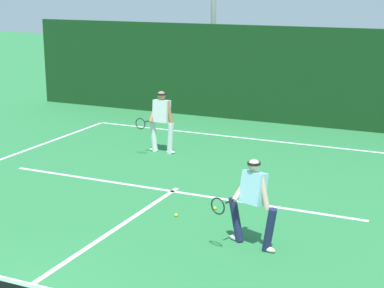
{
  "coord_description": "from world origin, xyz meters",
  "views": [
    {
      "loc": [
        5.7,
        -5.2,
        4.36
      ],
      "look_at": [
        0.3,
        6.54,
        1.0
      ],
      "focal_mm": 58.21,
      "sensor_mm": 36.0,
      "label": 1
    }
  ],
  "objects_px": {
    "player_near": "(252,199)",
    "tennis_ball_extra": "(176,215)",
    "player_far": "(161,119)",
    "tennis_ball": "(215,208)"
  },
  "relations": [
    {
      "from": "player_near",
      "to": "tennis_ball_extra",
      "type": "height_order",
      "value": "player_near"
    },
    {
      "from": "player_near",
      "to": "tennis_ball_extra",
      "type": "xyz_separation_m",
      "value": [
        -1.77,
        0.69,
        -0.81
      ]
    },
    {
      "from": "tennis_ball",
      "to": "tennis_ball_extra",
      "type": "bearing_deg",
      "value": -129.01
    },
    {
      "from": "player_near",
      "to": "player_far",
      "type": "bearing_deg",
      "value": -30.84
    },
    {
      "from": "player_near",
      "to": "tennis_ball",
      "type": "height_order",
      "value": "player_near"
    },
    {
      "from": "player_far",
      "to": "tennis_ball_extra",
      "type": "height_order",
      "value": "player_far"
    },
    {
      "from": "player_far",
      "to": "tennis_ball",
      "type": "height_order",
      "value": "player_far"
    },
    {
      "from": "player_far",
      "to": "tennis_ball",
      "type": "distance_m",
      "value": 4.56
    },
    {
      "from": "player_far",
      "to": "tennis_ball_extra",
      "type": "bearing_deg",
      "value": 123.45
    },
    {
      "from": "player_near",
      "to": "tennis_ball_extra",
      "type": "relative_size",
      "value": 23.43
    }
  ]
}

